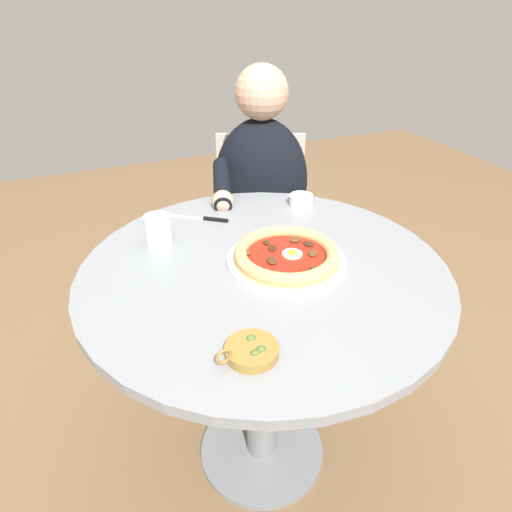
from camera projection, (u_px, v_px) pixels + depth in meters
name	position (u px, v px, depth m)	size (l,w,h in m)	color
ground_plane	(262.00, 452.00, 1.48)	(6.00, 6.00, 0.02)	brown
dining_table	(263.00, 317.00, 1.17)	(0.91, 0.91, 0.74)	gray
pizza_on_plate	(286.00, 256.00, 1.09)	(0.30, 0.30, 0.04)	white
water_glass	(158.00, 233.00, 1.15)	(0.07, 0.07, 0.09)	silver
steak_knife	(206.00, 219.00, 1.30)	(0.16, 0.12, 0.01)	silver
ramekin_capers	(301.00, 200.00, 1.38)	(0.07, 0.07, 0.03)	white
olive_pan	(251.00, 350.00, 0.82)	(0.13, 0.10, 0.04)	olive
diner_person	(260.00, 230.00, 1.76)	(0.48, 0.47, 1.12)	#282833
cafe_chair_diner	(260.00, 215.00, 1.88)	(0.54, 0.54, 0.81)	beige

